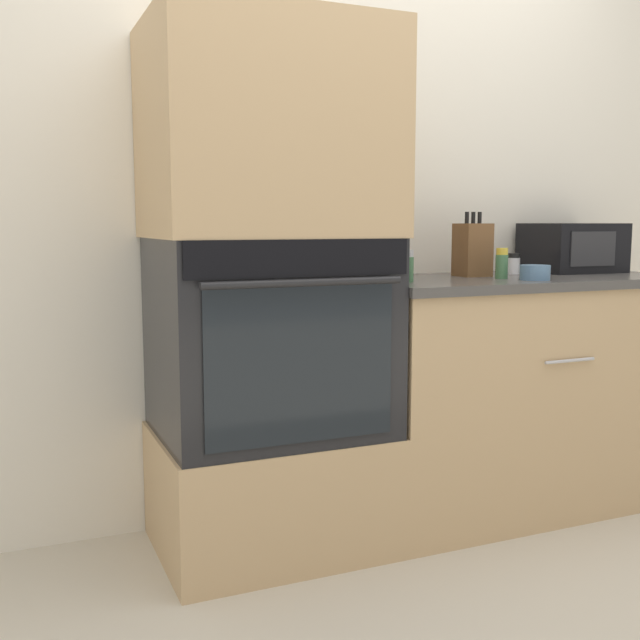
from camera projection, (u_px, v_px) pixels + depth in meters
name	position (u px, v px, depth m)	size (l,w,h in m)	color
ground_plane	(409.00, 560.00, 2.54)	(12.00, 12.00, 0.00)	beige
wall_back	(334.00, 195.00, 2.96)	(8.00, 0.05, 2.50)	silver
oven_cabinet_base	(271.00, 488.00, 2.64)	(0.78, 0.60, 0.42)	tan
wall_oven	(270.00, 336.00, 2.56)	(0.76, 0.64, 0.67)	black
oven_cabinet_upper	(267.00, 132.00, 2.48)	(0.78, 0.60, 0.70)	tan
counter_unit	(514.00, 391.00, 3.01)	(1.32, 0.63, 0.93)	tan
microwave	(572.00, 248.00, 3.21)	(0.37, 0.30, 0.21)	black
knife_block	(472.00, 250.00, 2.95)	(0.12, 0.12, 0.25)	brown
bowl	(535.00, 273.00, 2.76)	(0.11, 0.11, 0.05)	#517599
condiment_jar_near	(513.00, 264.00, 3.09)	(0.06, 0.06, 0.09)	silver
condiment_jar_mid	(502.00, 264.00, 2.82)	(0.05, 0.05, 0.12)	#427047
condiment_jar_far	(408.00, 266.00, 2.66)	(0.04, 0.04, 0.11)	#427047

